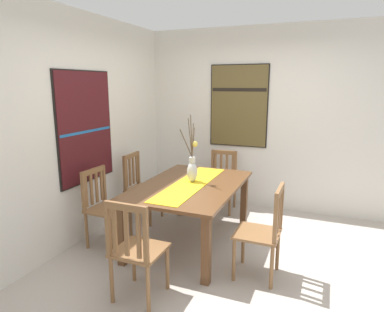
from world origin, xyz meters
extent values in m
cube|color=#B2A89E|center=(0.00, 0.00, -0.01)|extent=(6.40, 6.40, 0.03)
cube|color=silver|center=(0.00, 1.86, 1.35)|extent=(6.40, 0.12, 2.70)
cube|color=silver|center=(1.86, 0.00, 1.35)|extent=(0.12, 6.40, 2.70)
cube|color=brown|center=(0.27, 0.55, 0.71)|extent=(1.67, 1.10, 0.03)
cube|color=brown|center=(-0.49, 0.08, 0.35)|extent=(0.08, 0.08, 0.70)
cube|color=brown|center=(1.02, 0.08, 0.35)|extent=(0.08, 0.08, 0.70)
cube|color=brown|center=(-0.49, 1.01, 0.35)|extent=(0.08, 0.08, 0.70)
cube|color=brown|center=(1.02, 1.01, 0.35)|extent=(0.08, 0.08, 0.70)
cube|color=gold|center=(0.27, 0.55, 0.73)|extent=(1.53, 0.36, 0.01)
ellipsoid|color=silver|center=(0.35, 0.56, 0.85)|extent=(0.14, 0.12, 0.25)
cylinder|color=silver|center=(0.35, 0.56, 1.00)|extent=(0.08, 0.08, 0.07)
cylinder|color=brown|center=(0.28, 0.61, 1.20)|extent=(0.14, 0.11, 0.35)
cylinder|color=brown|center=(0.37, 0.58, 1.28)|extent=(0.05, 0.05, 0.49)
cylinder|color=brown|center=(0.30, 0.53, 1.21)|extent=(0.10, 0.07, 0.37)
cylinder|color=brown|center=(0.33, 0.58, 1.26)|extent=(0.05, 0.04, 0.46)
cylinder|color=brown|center=(0.29, 0.53, 1.24)|extent=(0.13, 0.07, 0.42)
sphere|color=#E5CC4C|center=(0.32, 0.52, 1.20)|extent=(0.07, 0.07, 0.07)
cube|color=brown|center=(-0.16, -0.33, 0.45)|extent=(0.42, 0.42, 0.03)
cylinder|color=brown|center=(-0.33, -0.15, 0.22)|extent=(0.04, 0.04, 0.43)
cylinder|color=brown|center=(0.03, -0.15, 0.22)|extent=(0.04, 0.04, 0.43)
cylinder|color=brown|center=(-0.34, -0.51, 0.22)|extent=(0.04, 0.04, 0.43)
cylinder|color=brown|center=(0.02, -0.51, 0.22)|extent=(0.04, 0.04, 0.43)
cube|color=brown|center=(-0.34, -0.52, 0.70)|extent=(0.04, 0.04, 0.48)
cube|color=brown|center=(0.02, -0.52, 0.70)|extent=(0.04, 0.04, 0.48)
cube|color=brown|center=(-0.16, -0.52, 0.91)|extent=(0.38, 0.04, 0.06)
cube|color=brown|center=(-0.27, -0.52, 0.68)|extent=(0.04, 0.02, 0.39)
cube|color=brown|center=(-0.16, -0.52, 0.68)|extent=(0.04, 0.02, 0.39)
cube|color=brown|center=(-0.04, -0.52, 0.68)|extent=(0.04, 0.02, 0.39)
cube|color=brown|center=(-0.88, 0.56, 0.45)|extent=(0.42, 0.42, 0.03)
cylinder|color=brown|center=(-0.70, 0.74, 0.22)|extent=(0.04, 0.04, 0.43)
cylinder|color=brown|center=(-0.70, 0.38, 0.22)|extent=(0.04, 0.04, 0.43)
cylinder|color=brown|center=(-1.06, 0.74, 0.22)|extent=(0.04, 0.04, 0.43)
cylinder|color=brown|center=(-1.06, 0.38, 0.22)|extent=(0.04, 0.04, 0.43)
cube|color=brown|center=(-1.07, 0.74, 0.70)|extent=(0.04, 0.04, 0.48)
cube|color=brown|center=(-1.07, 0.38, 0.70)|extent=(0.04, 0.04, 0.48)
cube|color=brown|center=(-1.07, 0.56, 0.91)|extent=(0.03, 0.38, 0.06)
cube|color=brown|center=(-1.07, 0.67, 0.69)|extent=(0.02, 0.04, 0.39)
cube|color=brown|center=(-1.07, 0.56, 0.69)|extent=(0.02, 0.04, 0.39)
cube|color=brown|center=(-1.07, 0.45, 0.69)|extent=(0.02, 0.04, 0.39)
cube|color=brown|center=(1.41, 0.53, 0.45)|extent=(0.45, 0.45, 0.03)
cylinder|color=brown|center=(1.24, 0.34, 0.22)|extent=(0.04, 0.04, 0.43)
cylinder|color=brown|center=(1.22, 0.70, 0.22)|extent=(0.04, 0.04, 0.43)
cylinder|color=brown|center=(1.60, 0.36, 0.22)|extent=(0.04, 0.04, 0.43)
cylinder|color=brown|center=(1.58, 0.72, 0.22)|extent=(0.04, 0.04, 0.43)
cube|color=brown|center=(1.61, 0.36, 0.67)|extent=(0.04, 0.04, 0.43)
cube|color=brown|center=(1.59, 0.72, 0.67)|extent=(0.04, 0.04, 0.43)
cube|color=brown|center=(1.60, 0.54, 0.86)|extent=(0.06, 0.38, 0.06)
cube|color=brown|center=(1.61, 0.40, 0.66)|extent=(0.02, 0.04, 0.34)
cube|color=brown|center=(1.60, 0.50, 0.66)|extent=(0.02, 0.04, 0.34)
cube|color=brown|center=(1.59, 0.59, 0.66)|extent=(0.02, 0.04, 0.34)
cube|color=brown|center=(1.59, 0.68, 0.66)|extent=(0.02, 0.04, 0.34)
cube|color=brown|center=(0.67, 1.41, 0.45)|extent=(0.43, 0.43, 0.03)
cylinder|color=brown|center=(0.85, 1.23, 0.22)|extent=(0.04, 0.04, 0.43)
cylinder|color=brown|center=(0.49, 1.23, 0.22)|extent=(0.04, 0.04, 0.43)
cylinder|color=brown|center=(0.85, 1.59, 0.22)|extent=(0.04, 0.04, 0.43)
cylinder|color=brown|center=(0.49, 1.59, 0.22)|extent=(0.04, 0.04, 0.43)
cube|color=brown|center=(0.85, 1.60, 0.70)|extent=(0.04, 0.04, 0.48)
cube|color=brown|center=(0.49, 1.60, 0.70)|extent=(0.04, 0.04, 0.48)
cube|color=brown|center=(0.67, 1.60, 0.90)|extent=(0.38, 0.04, 0.06)
cube|color=brown|center=(0.80, 1.60, 0.68)|extent=(0.04, 0.02, 0.39)
cube|color=brown|center=(0.71, 1.60, 0.68)|extent=(0.04, 0.02, 0.39)
cube|color=brown|center=(0.62, 1.60, 0.68)|extent=(0.04, 0.02, 0.39)
cube|color=brown|center=(0.53, 1.60, 0.68)|extent=(0.04, 0.02, 0.39)
cube|color=brown|center=(-0.16, 1.41, 0.45)|extent=(0.44, 0.44, 0.03)
cylinder|color=brown|center=(0.01, 1.22, 0.22)|extent=(0.04, 0.04, 0.43)
cylinder|color=brown|center=(-0.35, 1.24, 0.22)|extent=(0.04, 0.04, 0.43)
cylinder|color=brown|center=(0.02, 1.58, 0.22)|extent=(0.04, 0.04, 0.43)
cylinder|color=brown|center=(-0.33, 1.60, 0.22)|extent=(0.04, 0.04, 0.43)
cube|color=brown|center=(0.03, 1.59, 0.69)|extent=(0.04, 0.04, 0.46)
cube|color=brown|center=(-0.33, 1.61, 0.69)|extent=(0.04, 0.04, 0.46)
cube|color=brown|center=(-0.15, 1.60, 0.88)|extent=(0.38, 0.05, 0.06)
cube|color=brown|center=(-0.02, 1.60, 0.67)|extent=(0.04, 0.02, 0.37)
cube|color=brown|center=(-0.11, 1.60, 0.67)|extent=(0.04, 0.02, 0.37)
cube|color=brown|center=(-0.20, 1.60, 0.67)|extent=(0.04, 0.02, 0.37)
cube|color=brown|center=(-0.29, 1.61, 0.67)|extent=(0.04, 0.02, 0.37)
cube|color=black|center=(-0.01, 1.80, 1.37)|extent=(0.95, 0.04, 1.33)
cube|color=#471419|center=(-0.01, 1.78, 1.37)|extent=(0.92, 0.01, 1.30)
cube|color=#1E60A8|center=(-0.01, 1.77, 1.32)|extent=(0.89, 0.00, 0.03)
cube|color=black|center=(1.80, 0.39, 1.55)|extent=(0.04, 0.88, 1.23)
cube|color=brown|center=(1.78, 0.39, 1.55)|extent=(0.01, 0.85, 1.20)
cube|color=black|center=(1.77, 0.39, 1.79)|extent=(0.00, 0.82, 0.05)
camera|label=1|loc=(-3.22, -0.89, 1.88)|focal=31.49mm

